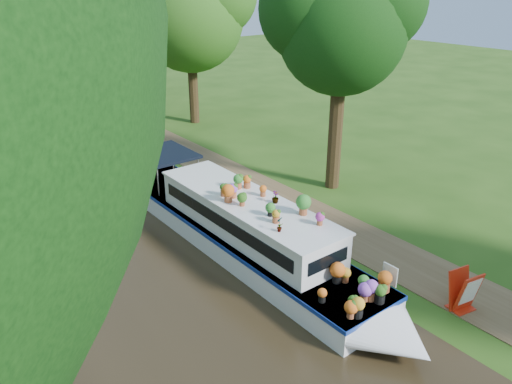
% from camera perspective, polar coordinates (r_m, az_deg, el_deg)
% --- Properties ---
extents(ground, '(100.00, 100.00, 0.00)m').
position_cam_1_polar(ground, '(16.67, 6.93, -5.66)').
color(ground, '#224411').
rests_on(ground, ground).
extents(canal_water, '(10.00, 100.00, 0.02)m').
position_cam_1_polar(canal_water, '(13.72, -11.80, -13.09)').
color(canal_water, black).
rests_on(canal_water, ground).
extents(towpath, '(2.20, 100.00, 0.03)m').
position_cam_1_polar(towpath, '(17.44, 9.77, -4.40)').
color(towpath, brown).
rests_on(towpath, ground).
extents(plant_boat, '(2.29, 13.52, 2.28)m').
position_cam_1_polar(plant_boat, '(15.50, -1.03, -4.28)').
color(plant_boat, silver).
rests_on(plant_boat, canal_water).
extents(tree_near_overhang, '(5.52, 5.28, 8.99)m').
position_cam_1_polar(tree_near_overhang, '(19.49, 9.71, 18.87)').
color(tree_near_overhang, black).
rests_on(tree_near_overhang, ground).
extents(tree_near_mid, '(6.90, 6.60, 9.40)m').
position_cam_1_polar(tree_near_mid, '(29.37, -7.75, 20.14)').
color(tree_near_mid, black).
rests_on(tree_near_mid, ground).
extents(second_boat, '(2.65, 7.17, 1.35)m').
position_cam_1_polar(second_boat, '(30.06, -20.00, 7.62)').
color(second_boat, black).
rests_on(second_boat, canal_water).
extents(sandwich_board, '(0.73, 0.67, 1.11)m').
position_cam_1_polar(sandwich_board, '(14.25, 22.68, -10.56)').
color(sandwich_board, red).
rests_on(sandwich_board, towpath).
extents(pedestrian_pink, '(0.64, 0.44, 1.70)m').
position_cam_1_polar(pedestrian_pink, '(35.37, -18.18, 10.65)').
color(pedestrian_pink, '#C85272').
rests_on(pedestrian_pink, towpath).
extents(pedestrian_dark, '(0.86, 0.71, 1.61)m').
position_cam_1_polar(pedestrian_dark, '(34.09, -16.71, 10.30)').
color(pedestrian_dark, black).
rests_on(pedestrian_dark, towpath).
extents(verge_plant, '(0.45, 0.41, 0.45)m').
position_cam_1_polar(verge_plant, '(18.13, -0.16, -2.13)').
color(verge_plant, '#1D6325').
rests_on(verge_plant, ground).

